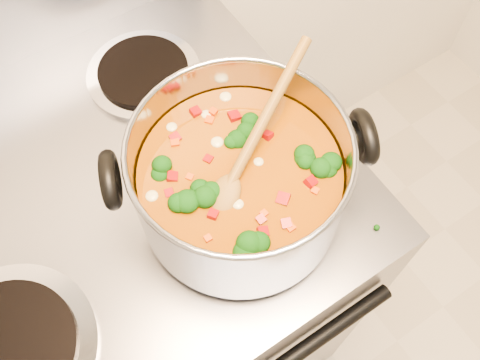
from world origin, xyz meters
name	(u,v)px	position (x,y,z in m)	size (l,w,h in m)	color
electric_range	(137,285)	(-0.01, 1.16, 0.47)	(0.77, 0.70, 1.08)	gray
stockpot	(240,180)	(0.17, 1.01, 1.01)	(0.34, 0.29, 0.17)	#9C9CA4
wooden_spoon	(245,156)	(0.18, 1.02, 1.05)	(0.24, 0.14, 0.10)	brown
cooktop_crumbs	(304,218)	(0.24, 0.95, 0.92)	(0.30, 0.22, 0.01)	black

